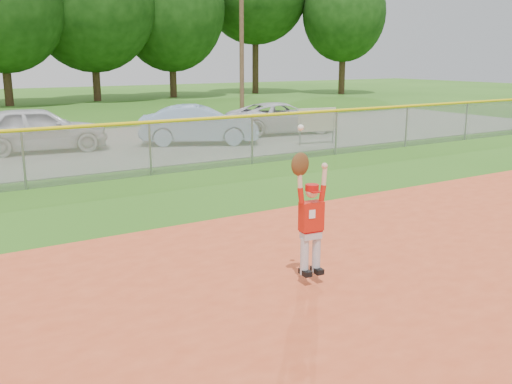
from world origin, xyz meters
The scene contains 9 objects.
ground centered at (0.00, 0.00, 0.00)m, with size 120.00×120.00×0.00m, color #2C6016.
parking_strip centered at (0.00, 16.00, 0.01)m, with size 44.00×10.00×0.03m, color slate.
car_white_a centered at (-1.82, 15.80, 0.82)m, with size 1.87×4.65×1.58m, color silver.
car_blue centered at (3.74, 14.51, 0.76)m, with size 1.54×4.42×1.46m, color #829FC3.
car_white_b centered at (8.15, 15.44, 0.69)m, with size 2.19×4.75×1.32m, color silver.
sponsor_sign centered at (7.44, 12.06, 0.92)m, with size 1.56×0.30×1.40m.
outfield_fence centered at (0.00, 10.00, 0.88)m, with size 40.06×0.10×1.55m.
power_lines centered at (1.00, 22.00, 4.68)m, with size 19.40×0.24×9.00m.
ballplayer centered at (-1.01, 1.30, 1.08)m, with size 0.60×0.27×2.18m.
Camera 1 is at (-5.76, -4.93, 3.26)m, focal length 40.00 mm.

